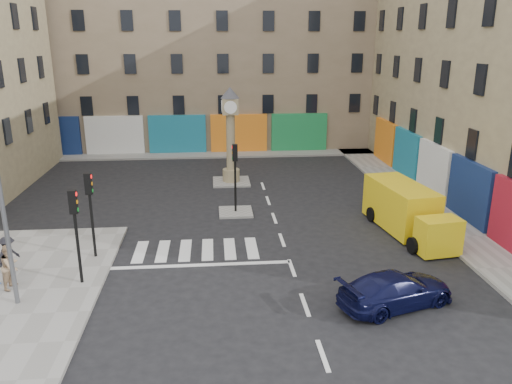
{
  "coord_description": "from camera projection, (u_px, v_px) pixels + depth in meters",
  "views": [
    {
      "loc": [
        -3.12,
        -17.64,
        9.15
      ],
      "look_at": [
        -1.12,
        5.35,
        2.0
      ],
      "focal_mm": 35.0,
      "sensor_mm": 36.0,
      "label": 1
    }
  ],
  "objects": [
    {
      "name": "building_far",
      "position": [
        201.0,
        46.0,
        43.55
      ],
      "size": [
        32.0,
        10.0,
        17.0
      ],
      "primitive_type": "cube",
      "color": "#87735A",
      "rests_on": "ground"
    },
    {
      "name": "ground",
      "position": [
        296.0,
        279.0,
        19.75
      ],
      "size": [
        120.0,
        120.0,
        0.0
      ],
      "primitive_type": "plane",
      "color": "black",
      "rests_on": "ground"
    },
    {
      "name": "island_near",
      "position": [
        236.0,
        212.0,
        27.18
      ],
      "size": [
        1.8,
        1.8,
        0.12
      ],
      "primitive_type": "cube",
      "color": "gray",
      "rests_on": "ground"
    },
    {
      "name": "yellow_van",
      "position": [
        407.0,
        210.0,
        24.21
      ],
      "size": [
        2.79,
        6.45,
        2.27
      ],
      "rotation": [
        0.0,
        0.0,
        0.14
      ],
      "color": "yellow",
      "rests_on": "ground"
    },
    {
      "name": "clock_pillar",
      "position": [
        230.0,
        129.0,
        31.85
      ],
      "size": [
        1.2,
        1.2,
        6.1
      ],
      "color": "tan",
      "rests_on": "island_far"
    },
    {
      "name": "island_far",
      "position": [
        231.0,
        182.0,
        32.89
      ],
      "size": [
        2.4,
        2.4,
        0.12
      ],
      "primitive_type": "cube",
      "color": "gray",
      "rests_on": "ground"
    },
    {
      "name": "sidewalk_far",
      "position": [
        203.0,
        154.0,
        40.52
      ],
      "size": [
        32.0,
        2.4,
        0.15
      ],
      "primitive_type": "cube",
      "color": "gray",
      "rests_on": "ground"
    },
    {
      "name": "pedestrian_dark",
      "position": [
        8.0,
        255.0,
        19.65
      ],
      "size": [
        0.92,
        1.17,
        1.59
      ],
      "primitive_type": "imported",
      "rotation": [
        0.0,
        0.0,
        1.21
      ],
      "color": "black",
      "rests_on": "sidewalk_left"
    },
    {
      "name": "traffic_light_island",
      "position": [
        235.0,
        167.0,
        26.43
      ],
      "size": [
        0.28,
        0.22,
        3.7
      ],
      "color": "black",
      "rests_on": "island_near"
    },
    {
      "name": "sidewalk_right",
      "position": [
        412.0,
        196.0,
        29.97
      ],
      "size": [
        2.6,
        30.0,
        0.15
      ],
      "primitive_type": "cube",
      "color": "gray",
      "rests_on": "ground"
    },
    {
      "name": "navy_sedan",
      "position": [
        396.0,
        290.0,
        17.63
      ],
      "size": [
        4.65,
        3.05,
        1.25
      ],
      "primitive_type": "imported",
      "rotation": [
        0.0,
        0.0,
        1.9
      ],
      "color": "black",
      "rests_on": "ground"
    },
    {
      "name": "traffic_light_left_near",
      "position": [
        75.0,
        222.0,
        18.47
      ],
      "size": [
        0.28,
        0.22,
        3.7
      ],
      "color": "black",
      "rests_on": "sidewalk_left"
    },
    {
      "name": "pedestrian_tan",
      "position": [
        11.0,
        266.0,
        18.56
      ],
      "size": [
        0.76,
        0.91,
        1.72
      ],
      "primitive_type": "imported",
      "rotation": [
        0.0,
        0.0,
        1.44
      ],
      "color": "#9F8161",
      "rests_on": "sidewalk_left"
    },
    {
      "name": "traffic_light_left_far",
      "position": [
        90.0,
        202.0,
        20.76
      ],
      "size": [
        0.28,
        0.22,
        3.7
      ],
      "color": "black",
      "rests_on": "sidewalk_left"
    }
  ]
}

